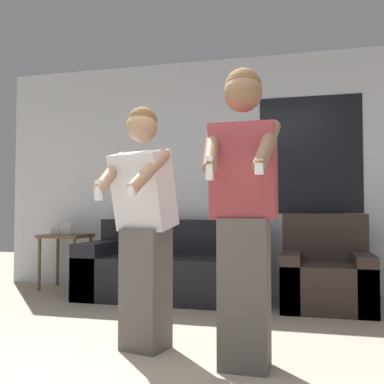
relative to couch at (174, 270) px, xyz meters
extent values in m
cube|color=silver|center=(0.42, 0.51, 1.06)|extent=(5.47, 0.06, 2.70)
cube|color=black|center=(1.43, 0.47, 1.26)|extent=(1.10, 0.01, 1.30)
cube|color=black|center=(0.00, -0.05, -0.07)|extent=(1.92, 0.94, 0.45)
cube|color=black|center=(0.00, 0.32, 0.34)|extent=(1.92, 0.22, 0.38)
cube|color=black|center=(-0.82, -0.05, 0.00)|extent=(0.28, 0.94, 0.59)
cube|color=black|center=(0.82, -0.05, 0.00)|extent=(0.28, 0.94, 0.59)
cube|color=#332823|center=(1.55, -0.17, -0.08)|extent=(0.83, 0.81, 0.43)
cube|color=#332823|center=(1.55, 0.14, 0.37)|extent=(0.83, 0.20, 0.47)
cube|color=#332823|center=(1.23, -0.17, -0.03)|extent=(0.18, 0.81, 0.53)
cube|color=#332823|center=(1.88, -0.17, -0.03)|extent=(0.18, 0.81, 0.53)
cube|color=brown|center=(-1.42, 0.21, 0.33)|extent=(0.53, 0.48, 0.04)
cylinder|color=brown|center=(-1.64, 0.01, 0.01)|extent=(0.04, 0.04, 0.61)
cylinder|color=brown|center=(-1.19, 0.01, 0.01)|extent=(0.04, 0.04, 0.61)
cylinder|color=brown|center=(-1.64, 0.41, 0.01)|extent=(0.04, 0.04, 0.61)
cylinder|color=brown|center=(-1.19, 0.41, 0.01)|extent=(0.04, 0.04, 0.61)
cube|color=beige|center=(-1.55, 0.19, 0.42)|extent=(0.10, 0.02, 0.17)
cube|color=beige|center=(-1.42, 0.21, 0.41)|extent=(0.13, 0.02, 0.15)
cube|color=#56514C|center=(0.32, -1.77, 0.11)|extent=(0.33, 0.30, 0.80)
cube|color=silver|center=(0.31, -1.80, 0.77)|extent=(0.44, 0.41, 0.55)
sphere|color=#A37A5B|center=(0.31, -1.82, 1.19)|extent=(0.21, 0.21, 0.21)
sphere|color=brown|center=(0.31, -1.81, 1.23)|extent=(0.20, 0.20, 0.20)
cylinder|color=#A37A5B|center=(0.13, -1.91, 0.88)|extent=(0.12, 0.36, 0.31)
cube|color=white|center=(0.11, -2.06, 0.76)|extent=(0.04, 0.04, 0.13)
cylinder|color=#A37A5B|center=(0.42, -1.99, 0.88)|extent=(0.22, 0.36, 0.31)
cube|color=white|center=(0.36, -2.13, 0.76)|extent=(0.05, 0.05, 0.08)
cube|color=#56514C|center=(1.01, -1.97, 0.15)|extent=(0.29, 0.25, 0.88)
cube|color=#99383D|center=(1.01, -1.99, 0.87)|extent=(0.39, 0.28, 0.58)
sphere|color=brown|center=(1.01, -2.00, 1.34)|extent=(0.23, 0.23, 0.23)
sphere|color=brown|center=(1.01, -1.99, 1.38)|extent=(0.22, 0.22, 0.22)
cylinder|color=brown|center=(0.85, -2.13, 0.99)|extent=(0.12, 0.36, 0.33)
cube|color=white|center=(0.87, -2.28, 0.86)|extent=(0.04, 0.04, 0.13)
cylinder|color=brown|center=(1.16, -2.14, 0.99)|extent=(0.15, 0.36, 0.33)
cube|color=white|center=(1.14, -2.29, 0.86)|extent=(0.05, 0.04, 0.08)
camera|label=1|loc=(1.37, -4.64, 0.63)|focal=42.00mm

